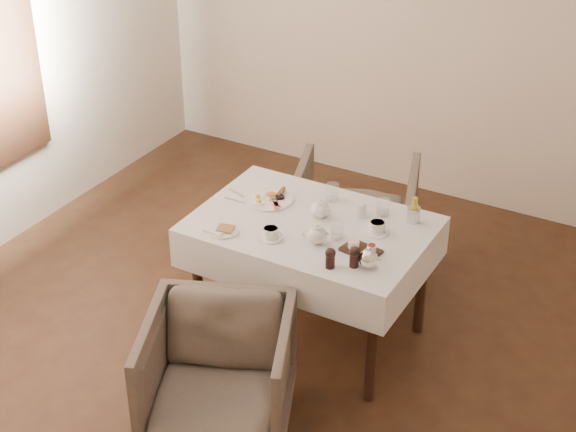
% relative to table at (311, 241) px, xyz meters
% --- Properties ---
extents(table, '(1.28, 0.88, 0.75)m').
position_rel_table_xyz_m(table, '(0.00, 0.00, 0.00)').
color(table, black).
rests_on(table, ground).
extents(armchair_near, '(0.94, 0.95, 0.67)m').
position_rel_table_xyz_m(armchair_near, '(-0.04, -0.90, -0.30)').
color(armchair_near, brown).
rests_on(armchair_near, ground).
extents(armchair_far, '(0.97, 0.98, 0.71)m').
position_rel_table_xyz_m(armchair_far, '(-0.10, 0.79, -0.28)').
color(armchair_far, brown).
rests_on(armchair_far, ground).
extents(breakfast_plate, '(0.28, 0.28, 0.03)m').
position_rel_table_xyz_m(breakfast_plate, '(-0.33, 0.11, 0.13)').
color(breakfast_plate, white).
rests_on(breakfast_plate, table).
extents(side_plate, '(0.18, 0.17, 0.02)m').
position_rel_table_xyz_m(side_plate, '(-0.38, -0.31, 0.12)').
color(side_plate, white).
rests_on(side_plate, table).
extents(teapot_centre, '(0.15, 0.12, 0.12)m').
position_rel_table_xyz_m(teapot_centre, '(0.01, 0.08, 0.18)').
color(teapot_centre, white).
rests_on(teapot_centre, table).
extents(teapot_front, '(0.18, 0.16, 0.12)m').
position_rel_table_xyz_m(teapot_front, '(0.12, -0.17, 0.18)').
color(teapot_front, white).
rests_on(teapot_front, table).
extents(creamer, '(0.08, 0.08, 0.08)m').
position_rel_table_xyz_m(creamer, '(0.20, 0.20, 0.16)').
color(creamer, white).
rests_on(creamer, table).
extents(teacup_near, '(0.13, 0.13, 0.06)m').
position_rel_table_xyz_m(teacup_near, '(-0.11, -0.24, 0.15)').
color(teacup_near, white).
rests_on(teacup_near, table).
extents(teacup_far, '(0.13, 0.13, 0.07)m').
position_rel_table_xyz_m(teacup_far, '(0.35, 0.09, 0.15)').
color(teacup_far, white).
rests_on(teacup_far, table).
extents(glass_left, '(0.09, 0.09, 0.10)m').
position_rel_table_xyz_m(glass_left, '(-0.02, 0.29, 0.17)').
color(glass_left, silver).
rests_on(glass_left, table).
extents(glass_mid, '(0.08, 0.08, 0.09)m').
position_rel_table_xyz_m(glass_mid, '(0.19, -0.08, 0.16)').
color(glass_mid, silver).
rests_on(glass_mid, table).
extents(glass_right, '(0.08, 0.08, 0.10)m').
position_rel_table_xyz_m(glass_right, '(0.30, 0.27, 0.17)').
color(glass_right, silver).
rests_on(glass_right, table).
extents(condiment_board, '(0.22, 0.16, 0.05)m').
position_rel_table_xyz_m(condiment_board, '(0.36, -0.13, 0.13)').
color(condiment_board, black).
rests_on(condiment_board, table).
extents(pepper_mill_left, '(0.06, 0.06, 0.11)m').
position_rel_table_xyz_m(pepper_mill_left, '(0.29, -0.34, 0.17)').
color(pepper_mill_left, black).
rests_on(pepper_mill_left, table).
extents(pepper_mill_right, '(0.07, 0.07, 0.12)m').
position_rel_table_xyz_m(pepper_mill_right, '(0.39, -0.27, 0.17)').
color(pepper_mill_right, black).
rests_on(pepper_mill_right, table).
extents(silver_pot, '(0.14, 0.13, 0.13)m').
position_rel_table_xyz_m(silver_pot, '(0.45, -0.24, 0.18)').
color(silver_pot, white).
rests_on(silver_pot, table).
extents(fries_cup, '(0.07, 0.07, 0.16)m').
position_rel_table_xyz_m(fries_cup, '(0.48, 0.29, 0.19)').
color(fries_cup, silver).
rests_on(fries_cup, table).
extents(cutlery_fork, '(0.19, 0.08, 0.00)m').
position_rel_table_xyz_m(cutlery_fork, '(-0.50, 0.08, 0.12)').
color(cutlery_fork, silver).
rests_on(cutlery_fork, table).
extents(cutlery_knife, '(0.18, 0.02, 0.00)m').
position_rel_table_xyz_m(cutlery_knife, '(-0.48, 0.01, 0.12)').
color(cutlery_knife, silver).
rests_on(cutlery_knife, table).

